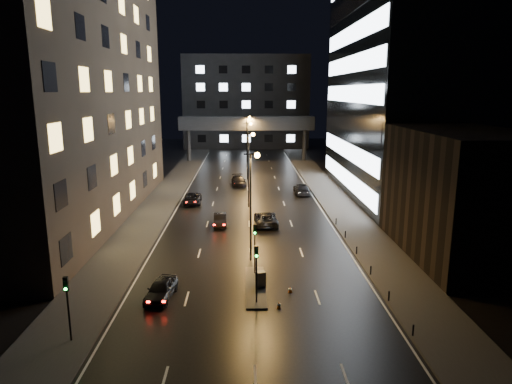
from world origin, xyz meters
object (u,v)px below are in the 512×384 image
(car_away_b, at_px, (220,220))
(car_toward_a, at_px, (266,219))
(car_away_a, at_px, (161,289))
(car_away_d, at_px, (239,181))
(car_toward_b, at_px, (302,189))
(utility_cabinet, at_px, (261,279))
(car_away_c, at_px, (193,199))

(car_away_b, height_order, car_toward_a, car_toward_a)
(car_away_a, relative_size, car_toward_a, 0.78)
(car_away_d, bearing_deg, car_toward_b, -41.87)
(car_toward_a, bearing_deg, car_away_d, -83.26)
(car_away_a, distance_m, car_away_d, 42.91)
(car_away_b, bearing_deg, utility_cabinet, -79.33)
(car_away_a, height_order, car_away_c, car_away_a)
(car_away_b, xyz_separation_m, utility_cabinet, (4.13, -17.63, 0.09))
(car_away_d, bearing_deg, car_away_c, -123.17)
(car_away_d, relative_size, utility_cabinet, 4.19)
(car_toward_a, bearing_deg, car_away_a, 63.60)
(car_away_a, bearing_deg, car_away_b, 86.87)
(car_away_c, bearing_deg, car_away_b, -70.57)
(car_away_a, height_order, utility_cabinet, car_away_a)
(car_away_b, relative_size, car_toward_b, 0.77)
(car_away_a, distance_m, car_away_c, 29.98)
(car_away_c, relative_size, utility_cabinet, 3.96)
(car_away_d, bearing_deg, utility_cabinet, -93.35)
(car_away_b, xyz_separation_m, car_away_c, (-4.42, 10.79, 0.01))
(utility_cabinet, bearing_deg, car_toward_b, 60.15)
(car_away_b, relative_size, car_toward_a, 0.75)
(car_away_c, relative_size, car_toward_b, 0.92)
(car_toward_a, distance_m, utility_cabinet, 17.79)
(car_away_d, height_order, car_toward_b, car_toward_b)
(car_toward_a, bearing_deg, utility_cabinet, 84.31)
(car_away_d, distance_m, car_toward_a, 23.53)
(car_away_c, relative_size, car_toward_a, 0.91)
(car_away_a, relative_size, car_away_d, 0.82)
(car_toward_b, bearing_deg, car_away_b, 55.89)
(car_away_d, relative_size, car_toward_a, 0.96)
(car_away_a, height_order, car_toward_b, car_toward_b)
(car_away_d, bearing_deg, car_away_a, -103.70)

